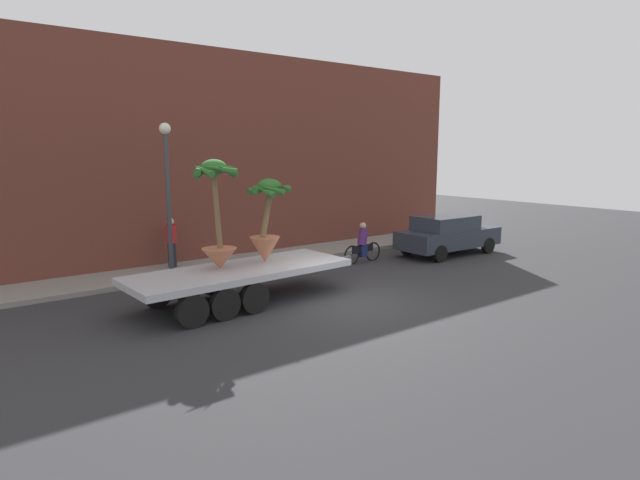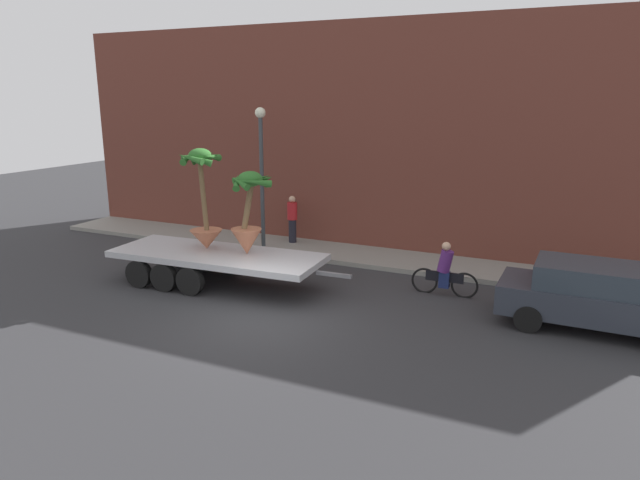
% 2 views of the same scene
% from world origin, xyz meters
% --- Properties ---
extents(ground_plane, '(60.00, 60.00, 0.00)m').
position_xyz_m(ground_plane, '(0.00, 0.00, 0.00)').
color(ground_plane, '#2D2D30').
extents(sidewalk, '(24.00, 2.20, 0.15)m').
position_xyz_m(sidewalk, '(0.00, 6.10, 0.07)').
color(sidewalk, gray).
rests_on(sidewalk, ground).
extents(building_facade, '(24.00, 1.20, 7.81)m').
position_xyz_m(building_facade, '(0.00, 7.80, 3.91)').
color(building_facade, brown).
rests_on(building_facade, ground).
extents(flatbed_trailer, '(7.24, 2.52, 0.98)m').
position_xyz_m(flatbed_trailer, '(-2.71, 1.70, 0.76)').
color(flatbed_trailer, '#B7BABF').
rests_on(flatbed_trailer, ground).
extents(potted_palm_rear, '(1.23, 1.25, 2.93)m').
position_xyz_m(potted_palm_rear, '(-2.98, 1.94, 2.33)').
color(potted_palm_rear, '#B26647').
rests_on(potted_palm_rear, flatbed_trailer).
extents(potted_palm_middle, '(1.33, 1.42, 2.38)m').
position_xyz_m(potted_palm_middle, '(-1.46, 1.92, 2.12)').
color(potted_palm_middle, '#B26647').
rests_on(potted_palm_middle, flatbed_trailer).
extents(cyclist, '(1.84, 0.36, 1.54)m').
position_xyz_m(cyclist, '(3.72, 3.62, 0.67)').
color(cyclist, black).
rests_on(cyclist, ground).
extents(parked_car, '(4.52, 1.94, 1.58)m').
position_xyz_m(parked_car, '(7.49, 2.72, 0.83)').
color(parked_car, '#2D333D').
rests_on(parked_car, ground).
extents(pedestrian_near_gate, '(0.36, 0.36, 1.71)m').
position_xyz_m(pedestrian_near_gate, '(-2.50, 6.53, 1.04)').
color(pedestrian_near_gate, black).
rests_on(pedestrian_near_gate, sidewalk).
extents(street_lamp, '(0.36, 0.36, 4.83)m').
position_xyz_m(street_lamp, '(-3.00, 5.30, 3.23)').
color(street_lamp, '#383D42').
rests_on(street_lamp, sidewalk).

